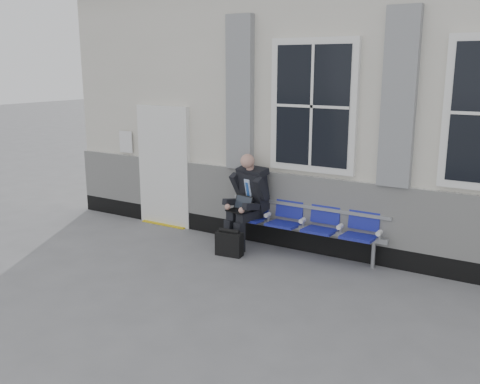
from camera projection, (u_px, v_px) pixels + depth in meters
The scene contains 4 objects.
ground at pixel (429, 322), 6.05m from camera, with size 70.00×70.00×0.00m, color slate.
bench at pixel (304, 219), 8.13m from camera, with size 2.60×0.47×0.91m.
businessman at pixel (248, 198), 8.43m from camera, with size 0.66×0.88×1.50m.
briefcase at pixel (229, 243), 8.13m from camera, with size 0.43×0.22×0.42m.
Camera 1 is at (1.08, -5.85, 2.83)m, focal length 40.00 mm.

